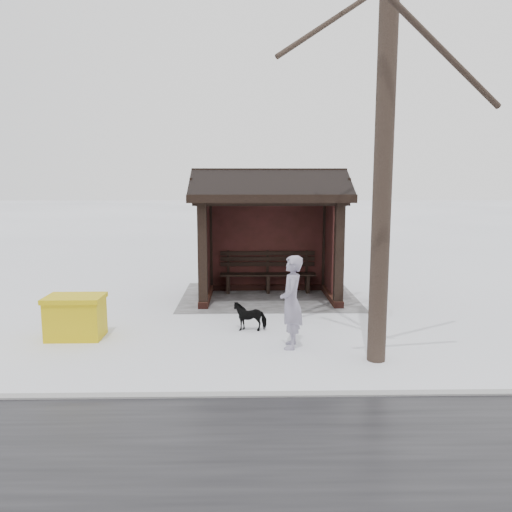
{
  "coord_description": "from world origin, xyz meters",
  "views": [
    {
      "loc": [
        0.55,
        11.7,
        2.81
      ],
      "look_at": [
        0.33,
        0.8,
        1.16
      ],
      "focal_mm": 35.0,
      "sensor_mm": 36.0,
      "label": 1
    }
  ],
  "objects_px": {
    "dog": "(250,316)",
    "pedestrian": "(291,302)",
    "grit_bin": "(75,317)",
    "bus_shelter": "(269,208)"
  },
  "relations": [
    {
      "from": "pedestrian",
      "to": "grit_bin",
      "type": "bearing_deg",
      "value": -92.2
    },
    {
      "from": "bus_shelter",
      "to": "dog",
      "type": "distance_m",
      "value": 3.32
    },
    {
      "from": "bus_shelter",
      "to": "pedestrian",
      "type": "relative_size",
      "value": 2.28
    },
    {
      "from": "grit_bin",
      "to": "dog",
      "type": "bearing_deg",
      "value": -172.25
    },
    {
      "from": "dog",
      "to": "grit_bin",
      "type": "bearing_deg",
      "value": -80.31
    },
    {
      "from": "bus_shelter",
      "to": "grit_bin",
      "type": "distance_m",
      "value": 5.1
    },
    {
      "from": "dog",
      "to": "pedestrian",
      "type": "bearing_deg",
      "value": 35.11
    },
    {
      "from": "pedestrian",
      "to": "dog",
      "type": "relative_size",
      "value": 2.52
    },
    {
      "from": "bus_shelter",
      "to": "pedestrian",
      "type": "height_order",
      "value": "bus_shelter"
    },
    {
      "from": "bus_shelter",
      "to": "dog",
      "type": "bearing_deg",
      "value": 79.92
    }
  ]
}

